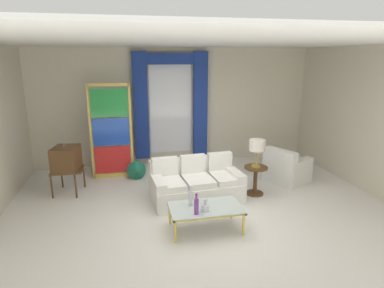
% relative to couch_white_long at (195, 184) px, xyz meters
% --- Properties ---
extents(ground_plane, '(16.00, 16.00, 0.00)m').
position_rel_couch_white_long_xyz_m(ground_plane, '(-0.01, -0.57, -0.30)').
color(ground_plane, white).
extents(wall_rear, '(8.00, 0.12, 3.00)m').
position_rel_couch_white_long_xyz_m(wall_rear, '(-0.01, 2.49, 1.20)').
color(wall_rear, beige).
rests_on(wall_rear, ground).
extents(wall_right, '(0.12, 7.00, 3.00)m').
position_rel_couch_white_long_xyz_m(wall_right, '(3.65, 0.03, 1.20)').
color(wall_right, beige).
rests_on(wall_right, ground).
extents(ceiling_slab, '(8.00, 7.60, 0.04)m').
position_rel_couch_white_long_xyz_m(ceiling_slab, '(-0.01, 0.23, 2.72)').
color(ceiling_slab, white).
extents(curtained_window, '(2.00, 0.17, 2.70)m').
position_rel_couch_white_long_xyz_m(curtained_window, '(-0.13, 2.32, 1.44)').
color(curtained_window, white).
rests_on(curtained_window, ground).
extents(couch_white_long, '(1.83, 1.07, 0.86)m').
position_rel_couch_white_long_xyz_m(couch_white_long, '(0.00, 0.00, 0.00)').
color(couch_white_long, white).
rests_on(couch_white_long, ground).
extents(coffee_table, '(1.18, 0.67, 0.41)m').
position_rel_couch_white_long_xyz_m(coffee_table, '(-0.10, -1.24, 0.07)').
color(coffee_table, silver).
rests_on(coffee_table, ground).
extents(bottle_blue_decanter, '(0.07, 0.07, 0.35)m').
position_rel_couch_white_long_xyz_m(bottle_blue_decanter, '(-0.30, -1.45, 0.25)').
color(bottle_blue_decanter, '#753384').
rests_on(bottle_blue_decanter, coffee_table).
extents(bottle_crystal_tall, '(0.07, 0.07, 0.35)m').
position_rel_couch_white_long_xyz_m(bottle_crystal_tall, '(-0.33, -1.13, 0.25)').
color(bottle_crystal_tall, silver).
rests_on(bottle_crystal_tall, coffee_table).
extents(bottle_amber_squat, '(0.12, 0.12, 0.21)m').
position_rel_couch_white_long_xyz_m(bottle_amber_squat, '(-0.14, -1.38, 0.18)').
color(bottle_amber_squat, silver).
rests_on(bottle_amber_squat, coffee_table).
extents(vintage_tv, '(0.62, 0.67, 1.35)m').
position_rel_couch_white_long_xyz_m(vintage_tv, '(-2.54, 0.82, 0.42)').
color(vintage_tv, brown).
rests_on(vintage_tv, ground).
extents(armchair_white, '(1.09, 1.08, 0.80)m').
position_rel_couch_white_long_xyz_m(armchair_white, '(2.21, 0.48, -0.02)').
color(armchair_white, white).
rests_on(armchair_white, ground).
extents(stained_glass_divider, '(0.95, 0.05, 2.20)m').
position_rel_couch_white_long_xyz_m(stained_glass_divider, '(-1.64, 1.57, 0.75)').
color(stained_glass_divider, gold).
rests_on(stained_glass_divider, ground).
extents(peacock_figurine, '(0.44, 0.60, 0.50)m').
position_rel_couch_white_long_xyz_m(peacock_figurine, '(-1.11, 1.24, -0.08)').
color(peacock_figurine, beige).
rests_on(peacock_figurine, ground).
extents(round_side_table, '(0.48, 0.48, 0.59)m').
position_rel_couch_white_long_xyz_m(round_side_table, '(1.26, -0.05, 0.05)').
color(round_side_table, brown).
rests_on(round_side_table, ground).
extents(table_lamp_brass, '(0.32, 0.32, 0.57)m').
position_rel_couch_white_long_xyz_m(table_lamp_brass, '(1.26, -0.05, 0.72)').
color(table_lamp_brass, '#B29338').
rests_on(table_lamp_brass, round_side_table).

